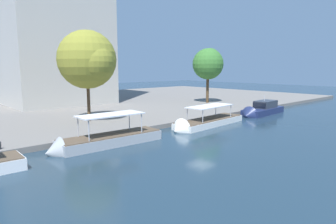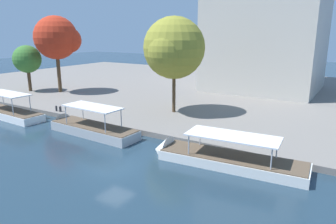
# 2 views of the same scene
# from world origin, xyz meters

# --- Properties ---
(ground_plane) EXTENTS (220.00, 220.00, 0.00)m
(ground_plane) POSITION_xyz_m (0.00, 0.00, 0.00)
(ground_plane) COLOR #1E3342
(dock_promenade) EXTENTS (120.00, 55.00, 0.57)m
(dock_promenade) POSITION_xyz_m (0.00, 35.34, 0.28)
(dock_promenade) COLOR slate
(dock_promenade) RESTS_ON ground_plane
(tour_boat_0) EXTENTS (12.62, 3.24, 4.17)m
(tour_boat_0) POSITION_xyz_m (-22.92, 4.68, 0.43)
(tour_boat_0) COLOR white
(tour_boat_0) RESTS_ON ground_plane
(tour_boat_1) EXTENTS (11.89, 3.26, 4.15)m
(tour_boat_1) POSITION_xyz_m (-8.52, 5.37, 0.40)
(tour_boat_1) COLOR #9EA3A8
(tour_boat_1) RESTS_ON ground_plane
(tour_boat_2) EXTENTS (13.32, 4.11, 3.82)m
(tour_boat_2) POSITION_xyz_m (6.65, 5.33, 0.35)
(tour_boat_2) COLOR silver
(tour_boat_2) RESTS_ON ground_plane
(mooring_bollard_0) EXTENTS (0.32, 0.32, 0.74)m
(mooring_bollard_0) POSITION_xyz_m (-16.85, 8.66, 0.96)
(mooring_bollard_0) COLOR #2D2D33
(mooring_bollard_0) RESTS_ON dock_promenade
(mooring_bollard_1) EXTENTS (0.28, 0.28, 0.74)m
(mooring_bollard_1) POSITION_xyz_m (-17.51, 8.57, 0.97)
(mooring_bollard_1) COLOR #2D2D33
(mooring_bollard_1) RESTS_ON dock_promenade
(tree_0) EXTENTS (4.70, 4.70, 7.89)m
(tree_0) POSITION_xyz_m (-33.26, 15.71, 6.03)
(tree_0) COLOR #4C3823
(tree_0) RESTS_ON dock_promenade
(tree_1) EXTENTS (7.67, 7.97, 12.00)m
(tree_1) POSITION_xyz_m (-4.28, 15.93, 8.60)
(tree_1) COLOR #4C3823
(tree_1) RESTS_ON dock_promenade
(tree_3) EXTENTS (7.59, 7.13, 12.69)m
(tree_3) POSITION_xyz_m (-28.02, 18.01, 9.70)
(tree_3) COLOR #4C3823
(tree_3) RESTS_ON dock_promenade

